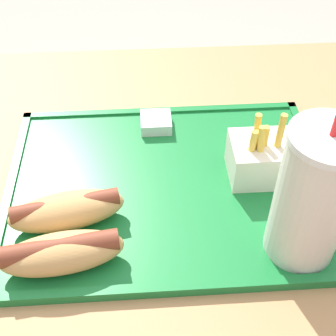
% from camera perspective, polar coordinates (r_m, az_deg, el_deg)
% --- Properties ---
extents(food_tray, '(0.44, 0.34, 0.01)m').
position_cam_1_polar(food_tray, '(0.65, 0.00, -2.19)').
color(food_tray, '#197233').
rests_on(food_tray, dining_table).
extents(soda_cup, '(0.09, 0.09, 0.21)m').
position_cam_1_polar(soda_cup, '(0.53, 17.28, -3.37)').
color(soda_cup, silver).
rests_on(soda_cup, food_tray).
extents(hot_dog_far, '(0.15, 0.07, 0.04)m').
position_cam_1_polar(hot_dog_far, '(0.56, -12.85, -9.97)').
color(hot_dog_far, tan).
rests_on(hot_dog_far, food_tray).
extents(hot_dog_near, '(0.15, 0.08, 0.04)m').
position_cam_1_polar(hot_dog_near, '(0.60, -12.26, -5.01)').
color(hot_dog_near, tan).
rests_on(hot_dog_near, food_tray).
extents(fries_carton, '(0.09, 0.07, 0.11)m').
position_cam_1_polar(fries_carton, '(0.65, 11.44, 1.24)').
color(fries_carton, silver).
rests_on(fries_carton, food_tray).
extents(sauce_cup_mayo, '(0.05, 0.05, 0.02)m').
position_cam_1_polar(sauce_cup_mayo, '(0.73, -1.28, 5.66)').
color(sauce_cup_mayo, silver).
rests_on(sauce_cup_mayo, food_tray).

